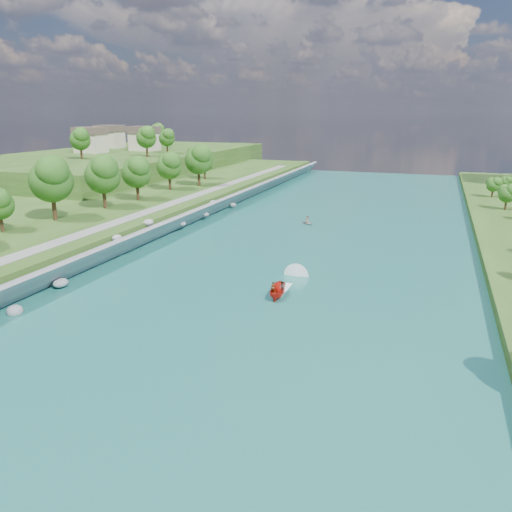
% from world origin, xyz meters
% --- Properties ---
extents(ground, '(260.00, 260.00, 0.00)m').
position_xyz_m(ground, '(0.00, 0.00, 0.00)').
color(ground, '#2D5119').
rests_on(ground, ground).
extents(river_water, '(55.00, 240.00, 0.10)m').
position_xyz_m(river_water, '(0.00, 20.00, 0.05)').
color(river_water, '#195B61').
rests_on(river_water, ground).
extents(berm_west, '(45.00, 240.00, 3.50)m').
position_xyz_m(berm_west, '(-50.00, 20.00, 1.75)').
color(berm_west, '#2D5119').
rests_on(berm_west, ground).
extents(ridge_west, '(60.00, 120.00, 9.00)m').
position_xyz_m(ridge_west, '(-82.50, 95.00, 4.50)').
color(ridge_west, '#2D5119').
rests_on(ridge_west, ground).
extents(riprap_bank, '(4.98, 236.00, 4.37)m').
position_xyz_m(riprap_bank, '(-25.85, 19.05, 1.80)').
color(riprap_bank, slate).
rests_on(riprap_bank, ground).
extents(riverside_path, '(3.00, 200.00, 0.10)m').
position_xyz_m(riverside_path, '(-32.50, 20.00, 3.55)').
color(riverside_path, gray).
rests_on(riverside_path, berm_west).
extents(ridge_houses, '(29.50, 29.50, 8.40)m').
position_xyz_m(ridge_houses, '(-88.67, 100.00, 13.31)').
color(ridge_houses, beige).
rests_on(ridge_houses, ridge_west).
extents(trees_west, '(17.06, 150.36, 13.92)m').
position_xyz_m(trees_west, '(-43.12, 7.27, 9.50)').
color(trees_west, '#204813').
rests_on(trees_west, berm_west).
extents(trees_ridge, '(23.20, 54.56, 10.76)m').
position_xyz_m(trees_ridge, '(-72.93, 90.44, 14.07)').
color(trees_ridge, '#204813').
rests_on(trees_ridge, ridge_west).
extents(motorboat, '(3.60, 19.05, 2.06)m').
position_xyz_m(motorboat, '(2.61, 3.09, 0.84)').
color(motorboat, red).
rests_on(motorboat, river_water).
extents(raft, '(3.94, 4.09, 1.69)m').
position_xyz_m(raft, '(-4.14, 43.98, 0.49)').
color(raft, gray).
rests_on(raft, river_water).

